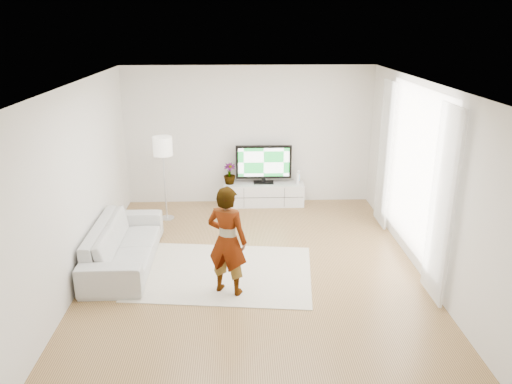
{
  "coord_description": "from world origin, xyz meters",
  "views": [
    {
      "loc": [
        -0.22,
        -6.93,
        3.6
      ],
      "look_at": [
        0.05,
        0.4,
        1.09
      ],
      "focal_mm": 35.0,
      "sensor_mm": 36.0,
      "label": 1
    }
  ],
  "objects_px": {
    "television": "(264,163)",
    "rug": "(223,272)",
    "player": "(227,241)",
    "sofa": "(124,244)",
    "floor_lamp": "(163,150)",
    "media_console": "(264,194)"
  },
  "relations": [
    {
      "from": "television",
      "to": "rug",
      "type": "distance_m",
      "value": 3.2
    },
    {
      "from": "player",
      "to": "sofa",
      "type": "distance_m",
      "value": 1.94
    },
    {
      "from": "television",
      "to": "floor_lamp",
      "type": "relative_size",
      "value": 0.71
    },
    {
      "from": "television",
      "to": "sofa",
      "type": "distance_m",
      "value": 3.52
    },
    {
      "from": "sofa",
      "to": "floor_lamp",
      "type": "xyz_separation_m",
      "value": [
        0.4,
        1.86,
        1.03
      ]
    },
    {
      "from": "television",
      "to": "rug",
      "type": "height_order",
      "value": "television"
    },
    {
      "from": "floor_lamp",
      "to": "media_console",
      "type": "bearing_deg",
      "value": 20.41
    },
    {
      "from": "television",
      "to": "player",
      "type": "bearing_deg",
      "value": -100.8
    },
    {
      "from": "rug",
      "to": "player",
      "type": "xyz_separation_m",
      "value": [
        0.09,
        -0.57,
        0.78
      ]
    },
    {
      "from": "television",
      "to": "sofa",
      "type": "relative_size",
      "value": 0.5
    },
    {
      "from": "player",
      "to": "floor_lamp",
      "type": "xyz_separation_m",
      "value": [
        -1.23,
        2.81,
        0.57
      ]
    },
    {
      "from": "player",
      "to": "rug",
      "type": "bearing_deg",
      "value": -57.12
    },
    {
      "from": "media_console",
      "to": "sofa",
      "type": "distance_m",
      "value": 3.45
    },
    {
      "from": "media_console",
      "to": "sofa",
      "type": "relative_size",
      "value": 0.72
    },
    {
      "from": "television",
      "to": "player",
      "type": "distance_m",
      "value": 3.61
    },
    {
      "from": "media_console",
      "to": "player",
      "type": "height_order",
      "value": "player"
    },
    {
      "from": "media_console",
      "to": "sofa",
      "type": "xyz_separation_m",
      "value": [
        -2.3,
        -2.57,
        0.1
      ]
    },
    {
      "from": "media_console",
      "to": "floor_lamp",
      "type": "distance_m",
      "value": 2.32
    },
    {
      "from": "rug",
      "to": "sofa",
      "type": "xyz_separation_m",
      "value": [
        -1.53,
        0.38,
        0.33
      ]
    },
    {
      "from": "television",
      "to": "rug",
      "type": "relative_size",
      "value": 0.43
    },
    {
      "from": "rug",
      "to": "player",
      "type": "relative_size",
      "value": 1.7
    },
    {
      "from": "player",
      "to": "floor_lamp",
      "type": "height_order",
      "value": "floor_lamp"
    }
  ]
}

